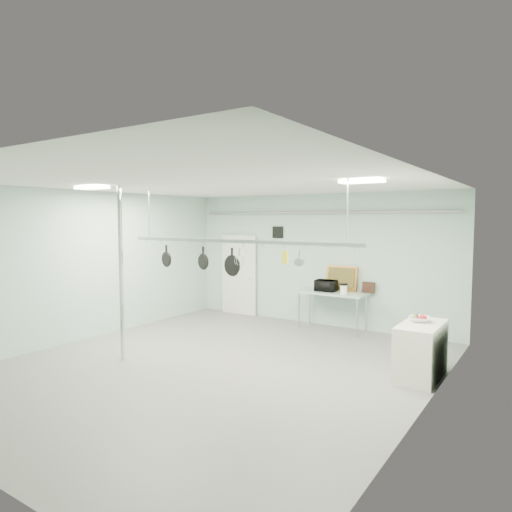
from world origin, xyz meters
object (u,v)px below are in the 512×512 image
Objects in this scene: prep_table at (332,295)px; side_cabinet at (421,351)px; coffee_canister at (344,290)px; fruit_bowl at (419,319)px; microwave at (326,286)px; chrome_pole at (121,273)px; skillet_right at (232,262)px; skillet_left at (166,255)px; pot_rack at (234,239)px; skillet_mid at (203,257)px.

side_cabinet is at bearing -40.79° from prep_table.
coffee_canister is 0.57× the size of fruit_bowl.
chrome_pole is at bearing 59.64° from microwave.
skillet_right reaches higher than side_cabinet.
skillet_left is (-2.38, -3.15, 0.88)m from coffee_canister.
skillet_right is at bearing -159.82° from side_cabinet.
fruit_bowl is (2.88, 1.22, -1.29)m from pot_rack.
skillet_right reaches higher than prep_table.
side_cabinet is at bearing 31.49° from skillet_mid.
skillet_left reaches higher than prep_table.
side_cabinet is 2.96× the size of skillet_mid.
skillet_mid reaches higher than coffee_canister.
fruit_bowl is 4.78m from skillet_left.
skillet_mid is (-3.65, -1.10, 1.43)m from side_cabinet.
coffee_canister is at bearing 66.69° from skillet_left.
skillet_right is (-2.93, -1.22, 0.89)m from fruit_bowl.
skillet_mid is (-1.45, -3.15, 0.88)m from coffee_canister.
microwave is at bearing 142.00° from fruit_bowl.
side_cabinet is (4.85, 2.00, -1.15)m from chrome_pole.
skillet_mid is 0.66m from skillet_right.
chrome_pole is 2.67× the size of side_cabinet.
prep_table is 3.18× the size of skillet_right.
pot_rack is 3.50m from microwave.
side_cabinet is 3.50× the size of fruit_bowl.
coffee_canister is (-2.20, 2.05, 0.55)m from side_cabinet.
chrome_pole is 5.28m from fruit_bowl.
skillet_right is at bearing -104.03° from coffee_canister.
skillet_left reaches higher than microwave.
skillet_mid is at bearing 13.77° from skillet_left.
fruit_bowl is (2.14, -1.93, -0.06)m from coffee_canister.
side_cabinet is 2.38× the size of skillet_right.
coffee_canister is (0.75, 3.15, -1.23)m from pot_rack.
prep_table is 3.39m from side_cabinet.
skillet_right reaches higher than fruit_bowl.
pot_rack is 14.01× the size of fruit_bowl.
skillet_mid is (0.94, 0.00, 0.00)m from skillet_left.
fruit_bowl is (2.63, -2.05, -0.10)m from microwave.
prep_table is 3.95× the size of skillet_mid.
skillet_mid is (-1.10, -3.30, 1.05)m from prep_table.
side_cabinet is 2.51× the size of microwave.
pot_rack reaches higher than fruit_bowl.
chrome_pole reaches higher than skillet_mid.
side_cabinet is 3.51m from microwave.
prep_table is (2.30, 4.20, -0.77)m from chrome_pole.
chrome_pole is at bearing -123.13° from coffee_canister.
pot_rack is 9.53× the size of skillet_right.
chrome_pole reaches higher than skillet_left.
skillet_right is (-0.04, 0.00, -0.40)m from pot_rack.
side_cabinet is 3.48m from skillet_right.
microwave reaches higher than prep_table.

